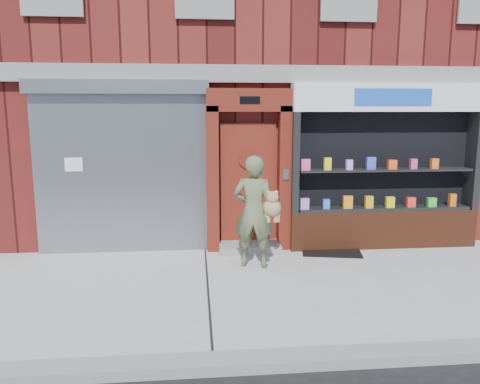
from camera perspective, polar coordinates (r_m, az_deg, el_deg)
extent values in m
plane|color=#9E9E99|center=(7.09, 8.92, -11.08)|extent=(80.00, 80.00, 0.00)
cube|color=gray|center=(5.21, 15.09, -18.80)|extent=(60.00, 0.30, 0.12)
cube|color=#4C1311|center=(12.60, 2.43, 16.69)|extent=(12.00, 8.00, 8.00)
cube|color=gray|center=(8.51, 6.24, 14.09)|extent=(12.00, 0.16, 0.30)
cube|color=gray|center=(8.52, -14.21, 2.04)|extent=(3.00, 0.10, 2.80)
cube|color=slate|center=(8.39, -14.73, 12.31)|extent=(3.10, 0.30, 0.24)
cube|color=white|center=(8.59, -19.62, 3.17)|extent=(0.30, 0.01, 0.24)
cube|color=#4F150D|center=(8.36, -3.36, 1.49)|extent=(0.22, 0.28, 2.60)
cube|color=#4F150D|center=(8.51, 5.42, 1.61)|extent=(0.22, 0.28, 2.60)
cube|color=#4F150D|center=(8.32, 1.10, 11.14)|extent=(1.50, 0.28, 0.40)
cube|color=black|center=(8.17, 1.22, 11.16)|extent=(0.35, 0.01, 0.12)
cube|color=maroon|center=(8.53, 0.98, 1.00)|extent=(1.00, 0.06, 2.20)
cylinder|color=black|center=(8.43, 1.02, 3.98)|extent=(0.28, 0.02, 0.28)
cylinder|color=#4F150D|center=(8.42, 1.03, 3.97)|extent=(0.34, 0.02, 0.34)
cube|color=gray|center=(8.52, 1.16, -6.78)|extent=(1.10, 0.55, 0.15)
cube|color=slate|center=(8.35, 5.63, 2.14)|extent=(0.10, 0.02, 0.18)
cube|color=#5D2A16|center=(9.16, 16.87, -4.23)|extent=(3.50, 0.40, 0.70)
cube|color=black|center=(8.44, 6.60, 3.58)|extent=(0.12, 0.40, 1.80)
cube|color=black|center=(9.72, 26.52, 3.44)|extent=(0.12, 0.40, 1.80)
cube|color=black|center=(9.12, 16.83, 3.69)|extent=(3.30, 0.03, 1.80)
cube|color=black|center=(9.08, 16.99, -1.91)|extent=(3.20, 0.36, 0.06)
cube|color=black|center=(8.96, 17.22, 2.60)|extent=(3.20, 0.36, 0.04)
cube|color=white|center=(8.90, 17.66, 10.93)|extent=(3.50, 0.40, 0.50)
cube|color=#174BB1|center=(8.71, 18.20, 10.93)|extent=(1.40, 0.01, 0.30)
cube|color=#B275D3|center=(8.52, 7.86, -1.43)|extent=(0.16, 0.09, 0.20)
cube|color=#3B69CB|center=(8.62, 10.45, -1.45)|extent=(0.12, 0.09, 0.17)
cube|color=orange|center=(8.73, 12.98, -1.21)|extent=(0.17, 0.09, 0.23)
cube|color=gold|center=(8.87, 15.44, -1.18)|extent=(0.14, 0.09, 0.22)
cube|color=yellow|center=(9.02, 17.81, -1.18)|extent=(0.15, 0.09, 0.20)
cube|color=red|center=(9.19, 20.10, -1.17)|extent=(0.16, 0.09, 0.18)
cube|color=green|center=(9.37, 22.31, -1.15)|extent=(0.16, 0.09, 0.17)
cube|color=#DB5B17|center=(9.55, 24.45, -0.90)|extent=(0.12, 0.09, 0.23)
cube|color=#E24B8E|center=(8.41, 7.98, 3.32)|extent=(0.16, 0.09, 0.20)
cube|color=yellow|center=(8.51, 10.61, 3.39)|extent=(0.12, 0.09, 0.22)
cube|color=#BE87F4|center=(8.63, 13.16, 3.25)|extent=(0.11, 0.09, 0.18)
cube|color=blue|center=(8.76, 15.65, 3.39)|extent=(0.16, 0.09, 0.22)
cube|color=#FC521A|center=(8.92, 18.05, 3.20)|extent=(0.15, 0.09, 0.17)
cube|color=#D04578|center=(9.08, 20.37, 3.23)|extent=(0.12, 0.09, 0.18)
cube|color=orange|center=(9.26, 22.60, 3.21)|extent=(0.13, 0.09, 0.19)
imported|color=#5D6341|center=(7.55, 1.66, -2.40)|extent=(0.76, 0.60, 1.83)
sphere|color=#A17D50|center=(7.53, 3.91, -1.91)|extent=(0.29, 0.29, 0.29)
sphere|color=#A17D50|center=(7.45, 3.99, -0.65)|extent=(0.20, 0.20, 0.20)
sphere|color=#A17D50|center=(7.42, 3.55, -0.07)|extent=(0.07, 0.07, 0.07)
sphere|color=#A17D50|center=(7.44, 4.44, -0.05)|extent=(0.07, 0.07, 0.07)
cylinder|color=#A17D50|center=(7.55, 3.16, -3.02)|extent=(0.07, 0.07, 0.18)
cylinder|color=#A17D50|center=(7.58, 4.63, -2.98)|extent=(0.07, 0.07, 0.18)
cylinder|color=#A17D50|center=(7.53, 3.48, -3.05)|extent=(0.07, 0.07, 0.18)
cylinder|color=#A17D50|center=(7.55, 4.36, -3.02)|extent=(0.07, 0.07, 0.18)
cube|color=black|center=(8.69, 11.05, -7.06)|extent=(1.16, 0.92, 0.03)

